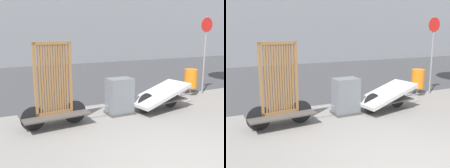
% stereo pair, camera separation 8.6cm
% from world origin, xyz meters
% --- Properties ---
extents(ground_plane, '(60.00, 60.00, 0.00)m').
position_xyz_m(ground_plane, '(0.00, 0.00, 0.00)').
color(ground_plane, gray).
extents(road_strip, '(56.00, 10.61, 0.01)m').
position_xyz_m(road_strip, '(0.00, 9.68, 0.00)').
color(road_strip, '#424244').
rests_on(road_strip, ground_plane).
extents(bike_cart_with_bedframe, '(2.37, 0.91, 2.12)m').
position_xyz_m(bike_cart_with_bedframe, '(-1.58, 2.99, 0.72)').
color(bike_cart_with_bedframe, '#4C4742').
rests_on(bike_cart_with_bedframe, ground_plane).
extents(bike_cart_with_mattress, '(2.46, 1.18, 0.81)m').
position_xyz_m(bike_cart_with_mattress, '(1.59, 2.99, 0.46)').
color(bike_cart_with_mattress, '#4C4742').
rests_on(bike_cart_with_mattress, ground_plane).
extents(utility_cabinet, '(0.77, 0.57, 1.04)m').
position_xyz_m(utility_cabinet, '(0.36, 3.21, 0.48)').
color(utility_cabinet, '#4C4C4C').
rests_on(utility_cabinet, ground_plane).
extents(trash_bin, '(0.47, 0.47, 0.98)m').
position_xyz_m(trash_bin, '(3.76, 4.02, 0.64)').
color(trash_bin, gray).
rests_on(trash_bin, ground_plane).
extents(sign_post, '(0.52, 0.06, 2.90)m').
position_xyz_m(sign_post, '(4.36, 4.02, 1.84)').
color(sign_post, gray).
rests_on(sign_post, ground_plane).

